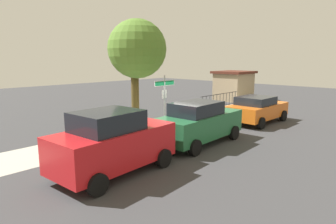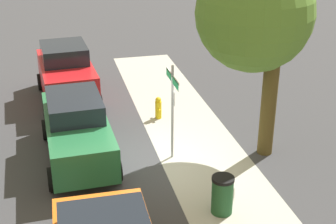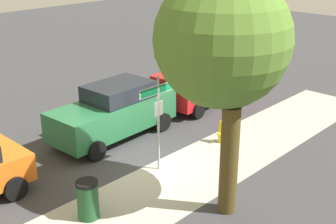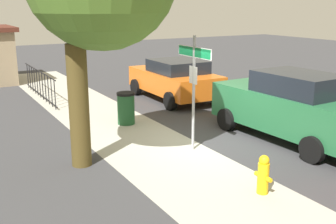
# 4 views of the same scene
# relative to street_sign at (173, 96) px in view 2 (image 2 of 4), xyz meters

# --- Properties ---
(ground_plane) EXTENTS (60.00, 60.00, 0.00)m
(ground_plane) POSITION_rel_street_sign_xyz_m (0.24, -0.40, -1.93)
(ground_plane) COLOR #38383A
(sidewalk_strip) EXTENTS (24.00, 2.60, 0.00)m
(sidewalk_strip) POSITION_rel_street_sign_xyz_m (2.24, 0.90, -1.93)
(sidewalk_strip) COLOR #A8A698
(sidewalk_strip) RESTS_ON ground_plane
(street_sign) EXTENTS (1.39, 0.07, 2.84)m
(street_sign) POSITION_rel_street_sign_xyz_m (0.00, 0.00, 0.00)
(street_sign) COLOR #9EA0A5
(street_sign) RESTS_ON ground_plane
(shade_tree) EXTENTS (3.21, 3.21, 5.79)m
(shade_tree) POSITION_rel_street_sign_xyz_m (0.10, 2.18, 2.21)
(shade_tree) COLOR #4C3E1C
(shade_tree) RESTS_ON ground_plane
(car_red) EXTENTS (4.17, 2.26, 2.07)m
(car_red) POSITION_rel_street_sign_xyz_m (-5.23, -2.74, -0.91)
(car_red) COLOR red
(car_red) RESTS_ON ground_plane
(car_green) EXTENTS (4.52, 2.06, 1.85)m
(car_green) POSITION_rel_street_sign_xyz_m (-0.63, -2.68, -1.00)
(car_green) COLOR #23633A
(car_green) RESTS_ON ground_plane
(fire_hydrant) EXTENTS (0.42, 0.22, 0.78)m
(fire_hydrant) POSITION_rel_street_sign_xyz_m (-2.76, 0.20, -1.55)
(fire_hydrant) COLOR yellow
(fire_hydrant) RESTS_ON ground_plane
(trash_bin) EXTENTS (0.55, 0.55, 0.98)m
(trash_bin) POSITION_rel_street_sign_xyz_m (2.94, 0.50, -1.44)
(trash_bin) COLOR #1E4C28
(trash_bin) RESTS_ON ground_plane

